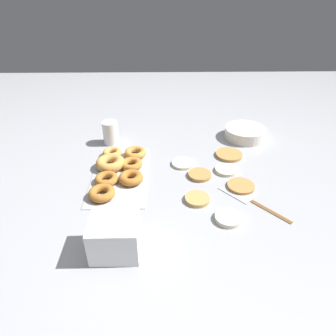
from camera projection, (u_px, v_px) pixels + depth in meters
ground_plane at (184, 178)px, 1.17m from camera, size 3.00×3.00×0.00m
pancake_0 at (197, 199)px, 1.05m from camera, size 0.09×0.09×0.01m
pancake_1 at (241, 186)px, 1.11m from camera, size 0.10×0.10×0.01m
pancake_2 at (229, 155)px, 1.31m from camera, size 0.11×0.11×0.01m
pancake_3 at (184, 163)px, 1.25m from camera, size 0.09×0.09×0.01m
pancake_4 at (228, 218)px, 0.97m from camera, size 0.09×0.09×0.02m
pancake_5 at (226, 170)px, 1.21m from camera, size 0.09×0.09×0.01m
pancake_6 at (200, 175)px, 1.18m from camera, size 0.09×0.09×0.01m
donut_tray at (118, 169)px, 1.19m from camera, size 0.41×0.22×0.04m
batter_bowl at (245, 133)px, 1.44m from camera, size 0.19×0.19×0.05m
container_stack at (115, 236)px, 0.83m from camera, size 0.12×0.14×0.11m
paper_cup at (111, 133)px, 1.38m from camera, size 0.07×0.07×0.11m
spatula at (244, 196)px, 1.07m from camera, size 0.23×0.21×0.01m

